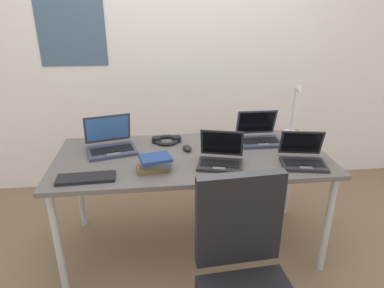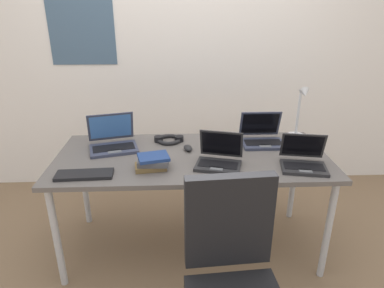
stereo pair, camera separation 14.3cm
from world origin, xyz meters
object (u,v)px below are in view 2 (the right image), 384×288
(desk_lamp, at_px, (300,113))
(laptop_near_lamp, at_px, (303,161))
(computer_mouse, at_px, (188,148))
(headphones, at_px, (169,139))
(cell_phone, at_px, (220,144))
(book_stack, at_px, (153,162))
(laptop_front_left, at_px, (113,142))
(external_keyboard, at_px, (84,175))
(laptop_center, at_px, (262,137))
(laptop_front_right, at_px, (219,159))

(desk_lamp, relative_size, laptop_near_lamp, 1.29)
(computer_mouse, distance_m, headphones, 0.21)
(cell_phone, height_order, headphones, headphones)
(cell_phone, distance_m, book_stack, 0.58)
(desk_lamp, relative_size, laptop_front_left, 1.06)
(laptop_front_left, relative_size, book_stack, 1.69)
(computer_mouse, xyz_separation_m, cell_phone, (0.23, 0.09, -0.01))
(cell_phone, relative_size, headphones, 0.64)
(desk_lamp, xyz_separation_m, book_stack, (-1.05, -0.47, -0.15))
(laptop_near_lamp, relative_size, computer_mouse, 3.24)
(desk_lamp, bearing_deg, book_stack, -156.06)
(computer_mouse, height_order, cell_phone, computer_mouse)
(book_stack, bearing_deg, desk_lamp, 23.94)
(computer_mouse, bearing_deg, external_keyboard, -161.69)
(computer_mouse, bearing_deg, laptop_front_left, 161.77)
(desk_lamp, distance_m, computer_mouse, 0.87)
(headphones, bearing_deg, external_keyboard, -133.01)
(laptop_front_left, relative_size, external_keyboard, 1.15)
(laptop_front_left, distance_m, laptop_center, 1.06)
(laptop_front_right, xyz_separation_m, headphones, (-0.32, 0.40, -0.03))
(laptop_near_lamp, height_order, headphones, laptop_near_lamp)
(laptop_near_lamp, bearing_deg, laptop_front_left, 164.03)
(desk_lamp, xyz_separation_m, laptop_center, (-0.29, -0.09, -0.15))
(computer_mouse, xyz_separation_m, headphones, (-0.13, 0.17, -0.00))
(laptop_front_left, bearing_deg, computer_mouse, -6.83)
(laptop_center, relative_size, headphones, 1.38)
(laptop_front_right, height_order, book_stack, laptop_front_right)
(laptop_near_lamp, distance_m, computer_mouse, 0.76)
(book_stack, bearing_deg, cell_phone, 38.12)
(laptop_front_right, height_order, cell_phone, laptop_front_right)
(laptop_center, relative_size, computer_mouse, 3.08)
(laptop_near_lamp, relative_size, cell_phone, 2.29)
(computer_mouse, distance_m, book_stack, 0.35)
(headphones, bearing_deg, laptop_near_lamp, -28.49)
(laptop_near_lamp, height_order, laptop_center, laptop_center)
(laptop_center, bearing_deg, headphones, 174.90)
(headphones, bearing_deg, desk_lamp, 1.61)
(cell_phone, relative_size, book_stack, 0.61)
(desk_lamp, distance_m, laptop_front_left, 1.36)
(laptop_near_lamp, bearing_deg, cell_phone, 141.67)
(laptop_center, distance_m, headphones, 0.67)
(laptop_front_left, bearing_deg, desk_lamp, 5.57)
(laptop_near_lamp, xyz_separation_m, computer_mouse, (-0.70, 0.29, -0.02))
(desk_lamp, xyz_separation_m, headphones, (-0.96, -0.03, -0.18))
(book_stack, bearing_deg, laptop_front_right, 4.77)
(laptop_center, bearing_deg, external_keyboard, -158.32)
(external_keyboard, distance_m, computer_mouse, 0.71)
(laptop_center, bearing_deg, laptop_front_right, -135.56)
(desk_lamp, bearing_deg, cell_phone, -169.66)
(laptop_center, xyz_separation_m, cell_phone, (-0.31, -0.02, -0.04))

